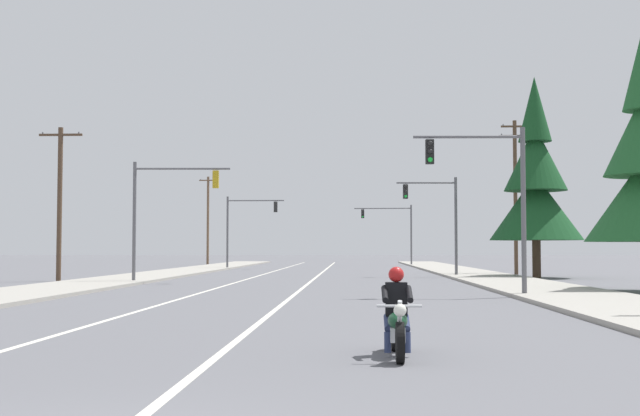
% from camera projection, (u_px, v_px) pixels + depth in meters
% --- Properties ---
extents(lane_stripe_center, '(0.16, 100.00, 0.01)m').
position_uv_depth(lane_stripe_center, '(318.00, 276.00, 51.37)').
color(lane_stripe_center, beige).
rests_on(lane_stripe_center, ground).
extents(lane_stripe_left, '(0.16, 100.00, 0.01)m').
position_uv_depth(lane_stripe_left, '(258.00, 276.00, 51.52)').
color(lane_stripe_left, beige).
rests_on(lane_stripe_left, ground).
extents(sidewalk_kerb_right, '(4.40, 110.00, 0.14)m').
position_uv_depth(sidewalk_kerb_right, '(491.00, 278.00, 45.98)').
color(sidewalk_kerb_right, '#9E998E').
rests_on(sidewalk_kerb_right, ground).
extents(sidewalk_kerb_left, '(4.40, 110.00, 0.14)m').
position_uv_depth(sidewalk_kerb_left, '(137.00, 278.00, 46.79)').
color(sidewalk_kerb_left, '#9E998E').
rests_on(sidewalk_kerb_left, ground).
extents(motorcycle_with_rider, '(0.70, 2.19, 1.46)m').
position_uv_depth(motorcycle_with_rider, '(397.00, 320.00, 13.24)').
color(motorcycle_with_rider, black).
rests_on(motorcycle_with_rider, ground).
extents(traffic_signal_near_right, '(4.09, 0.43, 6.20)m').
position_uv_depth(traffic_signal_near_right, '(492.00, 186.00, 29.57)').
color(traffic_signal_near_right, '#56565B').
rests_on(traffic_signal_near_right, ground).
extents(traffic_signal_near_left, '(4.98, 0.48, 6.20)m').
position_uv_depth(traffic_signal_near_left, '(162.00, 203.00, 41.48)').
color(traffic_signal_near_left, '#56565B').
rests_on(traffic_signal_near_left, ground).
extents(traffic_signal_mid_right, '(3.78, 0.50, 6.20)m').
position_uv_depth(traffic_signal_mid_right, '(439.00, 212.00, 50.41)').
color(traffic_signal_mid_right, '#56565B').
rests_on(traffic_signal_mid_right, ground).
extents(traffic_signal_mid_left, '(4.95, 0.37, 6.20)m').
position_uv_depth(traffic_signal_mid_left, '(244.00, 221.00, 69.25)').
color(traffic_signal_mid_left, '#56565B').
rests_on(traffic_signal_mid_left, ground).
extents(traffic_signal_far_right, '(5.89, 0.51, 6.20)m').
position_uv_depth(traffic_signal_far_right, '(394.00, 225.00, 82.59)').
color(traffic_signal_far_right, '#56565B').
rests_on(traffic_signal_far_right, ground).
extents(utility_pole_left_near, '(2.36, 0.26, 8.30)m').
position_uv_depth(utility_pole_left_near, '(60.00, 200.00, 43.64)').
color(utility_pole_left_near, '#4C3828').
rests_on(utility_pole_left_near, ground).
extents(utility_pole_right_far, '(2.11, 0.26, 10.45)m').
position_uv_depth(utility_pole_right_far, '(515.00, 192.00, 54.82)').
color(utility_pole_right_far, '#4C3828').
rests_on(utility_pole_right_far, ground).
extents(utility_pole_left_far, '(1.96, 0.26, 9.56)m').
position_uv_depth(utility_pole_left_far, '(208.00, 219.00, 87.96)').
color(utility_pole_left_far, brown).
rests_on(utility_pole_left_far, ground).
extents(conifer_tree_right_verge_far, '(5.51, 5.51, 12.13)m').
position_uv_depth(conifer_tree_right_verge_far, '(536.00, 185.00, 48.57)').
color(conifer_tree_right_verge_far, '#423023').
rests_on(conifer_tree_right_verge_far, ground).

